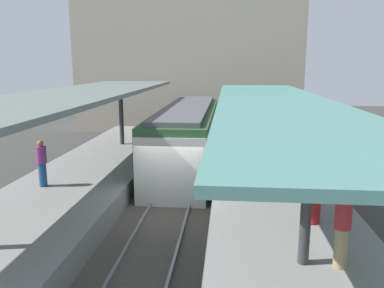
{
  "coord_description": "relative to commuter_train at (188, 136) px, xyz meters",
  "views": [
    {
      "loc": [
        2.06,
        -13.04,
        5.35
      ],
      "look_at": [
        0.36,
        5.21,
        1.59
      ],
      "focal_mm": 36.14,
      "sensor_mm": 36.0,
      "label": 1
    }
  ],
  "objects": [
    {
      "name": "rail_near_side",
      "position": [
        -0.72,
        -6.68,
        -1.46
      ],
      "size": [
        0.08,
        28.0,
        0.14
      ],
      "primitive_type": "cube",
      "color": "slate",
      "rests_on": "track_ballast"
    },
    {
      "name": "commuter_train",
      "position": [
        0.0,
        0.0,
        0.0
      ],
      "size": [
        2.78,
        12.78,
        3.1
      ],
      "color": "#2D5633",
      "rests_on": "track_ballast"
    },
    {
      "name": "litter_bin",
      "position": [
        4.47,
        -9.23,
        -0.33
      ],
      "size": [
        0.44,
        0.44,
        0.8
      ],
      "primitive_type": "cylinder",
      "color": "maroon",
      "rests_on": "platform_right"
    },
    {
      "name": "ground_plane",
      "position": [
        0.0,
        -6.68,
        -1.73
      ],
      "size": [
        80.0,
        80.0,
        0.0
      ],
      "primitive_type": "plane",
      "color": "#383835"
    },
    {
      "name": "platform_sign",
      "position": [
        4.02,
        -7.15,
        0.9
      ],
      "size": [
        0.9,
        0.08,
        2.21
      ],
      "color": "#262628",
      "rests_on": "platform_right"
    },
    {
      "name": "canopy_left",
      "position": [
        -3.8,
        -5.28,
        2.47
      ],
      "size": [
        4.18,
        21.0,
        3.32
      ],
      "color": "#333335",
      "rests_on": "platform_left"
    },
    {
      "name": "passenger_mid_platform",
      "position": [
        4.56,
        -11.69,
        0.19
      ],
      "size": [
        0.36,
        0.36,
        1.76
      ],
      "color": "#998460",
      "rests_on": "platform_right"
    },
    {
      "name": "station_building_backdrop",
      "position": [
        -1.23,
        13.32,
        3.77
      ],
      "size": [
        18.0,
        6.0,
        11.0
      ],
      "primitive_type": "cube",
      "color": "#A89E8E",
      "rests_on": "ground_plane"
    },
    {
      "name": "platform_bench",
      "position": [
        3.5,
        -4.6,
        -0.26
      ],
      "size": [
        1.4,
        0.41,
        0.86
      ],
      "color": "black",
      "rests_on": "platform_right"
    },
    {
      "name": "canopy_right",
      "position": [
        3.8,
        -5.28,
        2.24
      ],
      "size": [
        4.18,
        21.0,
        3.09
      ],
      "color": "#333335",
      "rests_on": "platform_right"
    },
    {
      "name": "rail_far_side",
      "position": [
        0.72,
        -6.68,
        -1.46
      ],
      "size": [
        0.08,
        28.0,
        0.14
      ],
      "primitive_type": "cube",
      "color": "slate",
      "rests_on": "track_ballast"
    },
    {
      "name": "platform_right",
      "position": [
        3.8,
        -6.68,
        -1.23
      ],
      "size": [
        4.4,
        28.0,
        1.0
      ],
      "primitive_type": "cube",
      "color": "gray",
      "rests_on": "ground_plane"
    },
    {
      "name": "platform_left",
      "position": [
        -3.8,
        -6.68,
        -1.23
      ],
      "size": [
        4.4,
        28.0,
        1.0
      ],
      "primitive_type": "cube",
      "color": "gray",
      "rests_on": "ground_plane"
    },
    {
      "name": "track_ballast",
      "position": [
        0.0,
        -6.68,
        -1.63
      ],
      "size": [
        3.2,
        28.0,
        0.2
      ],
      "primitive_type": "cube",
      "color": "#4C4742",
      "rests_on": "ground_plane"
    },
    {
      "name": "passenger_near_bench",
      "position": [
        -4.61,
        -6.75,
        0.16
      ],
      "size": [
        0.36,
        0.36,
        1.71
      ],
      "color": "navy",
      "rests_on": "platform_left"
    }
  ]
}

